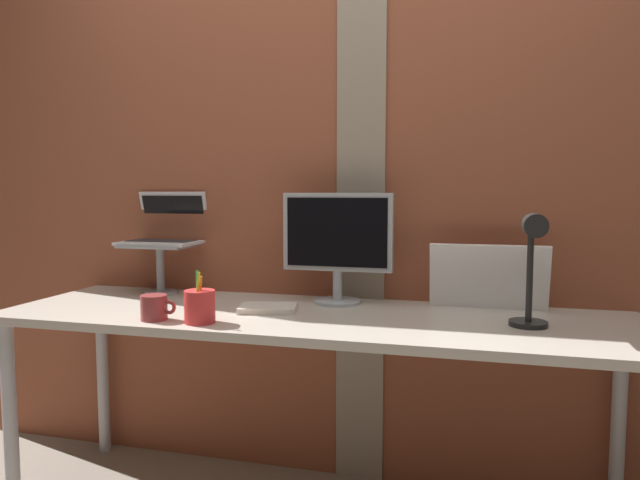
{
  "coord_description": "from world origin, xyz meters",
  "views": [
    {
      "loc": [
        0.5,
        -1.89,
        1.17
      ],
      "look_at": [
        -0.03,
        0.1,
        0.99
      ],
      "focal_mm": 32.03,
      "sensor_mm": 36.0,
      "label": 1
    }
  ],
  "objects_px": {
    "pen_cup": "(200,306)",
    "coffee_mug": "(155,307)",
    "laptop": "(167,229)",
    "desk_lamp": "(532,258)",
    "whiteboard_panel": "(488,277)",
    "monitor": "(338,239)"
  },
  "relations": [
    {
      "from": "laptop",
      "to": "desk_lamp",
      "type": "relative_size",
      "value": 0.86
    },
    {
      "from": "desk_lamp",
      "to": "laptop",
      "type": "bearing_deg",
      "value": 167.12
    },
    {
      "from": "coffee_mug",
      "to": "laptop",
      "type": "bearing_deg",
      "value": 114.88
    },
    {
      "from": "laptop",
      "to": "desk_lamp",
      "type": "distance_m",
      "value": 1.46
    },
    {
      "from": "coffee_mug",
      "to": "pen_cup",
      "type": "bearing_deg",
      "value": -0.06
    },
    {
      "from": "monitor",
      "to": "coffee_mug",
      "type": "height_order",
      "value": "monitor"
    },
    {
      "from": "whiteboard_panel",
      "to": "desk_lamp",
      "type": "distance_m",
      "value": 0.33
    },
    {
      "from": "pen_cup",
      "to": "whiteboard_panel",
      "type": "bearing_deg",
      "value": 26.73
    },
    {
      "from": "coffee_mug",
      "to": "monitor",
      "type": "bearing_deg",
      "value": 39.46
    },
    {
      "from": "desk_lamp",
      "to": "pen_cup",
      "type": "distance_m",
      "value": 1.06
    },
    {
      "from": "whiteboard_panel",
      "to": "coffee_mug",
      "type": "distance_m",
      "value": 1.17
    },
    {
      "from": "whiteboard_panel",
      "to": "coffee_mug",
      "type": "bearing_deg",
      "value": -156.9
    },
    {
      "from": "monitor",
      "to": "desk_lamp",
      "type": "bearing_deg",
      "value": -21.11
    },
    {
      "from": "laptop",
      "to": "whiteboard_panel",
      "type": "distance_m",
      "value": 1.31
    },
    {
      "from": "pen_cup",
      "to": "coffee_mug",
      "type": "xyz_separation_m",
      "value": [
        -0.16,
        0.0,
        -0.01
      ]
    },
    {
      "from": "pen_cup",
      "to": "coffee_mug",
      "type": "height_order",
      "value": "pen_cup"
    },
    {
      "from": "monitor",
      "to": "laptop",
      "type": "relative_size",
      "value": 1.35
    },
    {
      "from": "pen_cup",
      "to": "coffee_mug",
      "type": "distance_m",
      "value": 0.16
    },
    {
      "from": "laptop",
      "to": "desk_lamp",
      "type": "bearing_deg",
      "value": -12.88
    },
    {
      "from": "monitor",
      "to": "desk_lamp",
      "type": "height_order",
      "value": "monitor"
    },
    {
      "from": "monitor",
      "to": "desk_lamp",
      "type": "distance_m",
      "value": 0.72
    },
    {
      "from": "monitor",
      "to": "pen_cup",
      "type": "distance_m",
      "value": 0.59
    }
  ]
}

